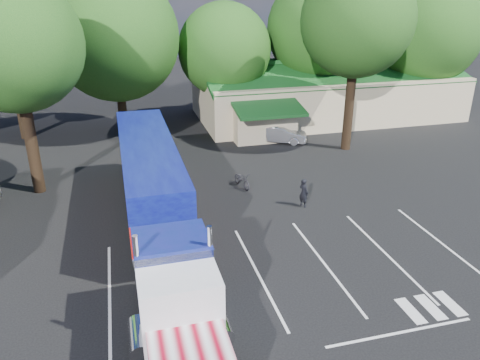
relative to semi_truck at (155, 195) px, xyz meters
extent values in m
plane|color=black|center=(4.01, 2.06, -2.55)|extent=(120.00, 120.00, 0.00)
cube|color=tan|center=(18.01, 20.06, -0.55)|extent=(24.00, 11.00, 4.00)
cube|color=#164D1D|center=(18.01, 17.66, 1.95)|extent=(24.20, 6.25, 2.10)
cube|color=#164D1D|center=(18.01, 22.46, 1.95)|extent=(24.20, 6.25, 2.10)
cube|color=tan|center=(10.01, 14.36, -1.15)|extent=(5.00, 2.50, 2.80)
cube|color=#164D1D|center=(10.01, 13.06, 0.35)|extent=(5.40, 3.19, 0.80)
cylinder|color=black|center=(-8.99, 19.86, -0.55)|extent=(0.70, 0.70, 4.00)
sphere|color=#124214|center=(-8.99, 19.86, 4.60)|extent=(8.40, 8.40, 8.40)
cylinder|color=black|center=(-0.99, 18.26, -0.40)|extent=(0.70, 0.70, 4.30)
sphere|color=#124214|center=(-0.99, 18.26, 5.50)|extent=(10.00, 10.00, 10.00)
cylinder|color=black|center=(8.01, 19.56, -0.75)|extent=(0.70, 0.70, 3.60)
sphere|color=#124214|center=(8.01, 19.56, 4.05)|extent=(8.00, 8.00, 8.00)
cylinder|color=black|center=(17.01, 20.06, -0.30)|extent=(0.70, 0.70, 4.50)
sphere|color=#124214|center=(17.01, 20.06, 5.55)|extent=(9.60, 9.60, 9.60)
cylinder|color=black|center=(27.01, 18.86, -0.60)|extent=(0.70, 0.70, 3.90)
sphere|color=#124214|center=(27.01, 18.86, 5.25)|extent=(10.40, 10.40, 10.40)
cylinder|color=black|center=(-6.49, 8.06, 0.45)|extent=(0.70, 0.70, 6.00)
sphere|color=#124214|center=(-6.49, 8.06, 6.30)|extent=(7.60, 7.60, 7.60)
cylinder|color=black|center=(15.51, 10.56, 0.70)|extent=(0.70, 0.70, 6.50)
sphere|color=#124214|center=(15.51, 10.56, 6.95)|extent=(8.00, 8.00, 8.00)
cube|color=black|center=(0.05, -7.77, -1.77)|extent=(1.10, 7.36, 0.26)
cube|color=silver|center=(0.06, -8.19, -0.40)|extent=(2.64, 1.70, 2.42)
cube|color=black|center=(0.06, -8.87, 0.12)|extent=(2.42, 0.10, 1.05)
cube|color=white|center=(0.05, -7.30, 0.96)|extent=(2.73, 0.12, 0.26)
cube|color=navy|center=(0.04, -6.30, -0.19)|extent=(2.64, 2.12, 2.84)
cylinder|color=white|center=(-1.16, -7.25, 0.18)|extent=(0.19, 0.19, 3.57)
cylinder|color=white|center=(1.26, -7.24, 0.18)|extent=(0.19, 0.19, 3.57)
cylinder|color=white|center=(-1.36, -7.67, -1.77)|extent=(0.70, 1.68, 0.69)
cylinder|color=white|center=(1.47, -7.66, -1.77)|extent=(0.70, 1.68, 0.69)
cube|color=white|center=(-0.02, 2.84, -0.30)|extent=(2.82, 13.46, 1.58)
cube|color=#0A0A60|center=(-0.02, 2.84, 1.12)|extent=(2.82, 13.46, 1.26)
cube|color=black|center=(-0.05, 7.24, -1.66)|extent=(1.29, 3.68, 0.37)
cube|color=black|center=(-0.72, -2.84, -1.82)|extent=(0.13, 0.13, 1.47)
cube|color=black|center=(0.75, -2.83, -1.82)|extent=(0.13, 0.13, 1.47)
cube|color=white|center=(-0.07, 9.66, -2.08)|extent=(2.52, 0.14, 0.13)
cylinder|color=black|center=(-1.06, -5.99, -1.98)|extent=(0.38, 1.16, 1.16)
cylinder|color=black|center=(1.14, -5.98, -1.98)|extent=(0.38, 1.16, 1.16)
cylinder|color=black|center=(-1.07, -4.84, -1.98)|extent=(0.38, 1.16, 1.16)
cylinder|color=black|center=(1.14, -4.82, -1.98)|extent=(0.38, 1.16, 1.16)
cylinder|color=black|center=(-1.15, 6.40, -1.98)|extent=(0.38, 1.16, 1.16)
cylinder|color=black|center=(1.06, 6.41, -1.98)|extent=(0.38, 1.16, 1.16)
cylinder|color=black|center=(-1.16, 7.66, -1.98)|extent=(0.38, 1.16, 1.16)
cylinder|color=black|center=(1.05, 7.67, -1.98)|extent=(0.38, 1.16, 1.16)
imported|color=black|center=(8.51, 1.92, -1.70)|extent=(0.63, 0.74, 1.70)
imported|color=black|center=(5.81, 5.49, -2.05)|extent=(1.07, 2.00, 1.00)
imported|color=#AAABB2|center=(11.04, 13.35, -1.84)|extent=(4.55, 3.18, 1.42)
camera|label=1|loc=(-1.23, -20.69, 9.41)|focal=35.00mm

